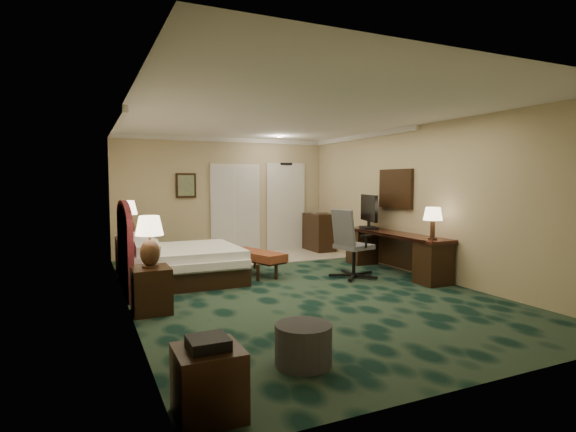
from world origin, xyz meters
name	(u,v)px	position (x,y,z in m)	size (l,w,h in m)	color
floor	(293,288)	(0.00, 0.00, 0.00)	(5.00, 7.50, 0.00)	black
ceiling	(293,116)	(0.00, 0.00, 2.70)	(5.00, 7.50, 0.00)	white
wall_back	(224,196)	(0.00, 3.75, 1.35)	(5.00, 0.00, 2.70)	tan
wall_front	(490,223)	(0.00, -3.75, 1.35)	(5.00, 0.00, 2.70)	tan
wall_left	(125,207)	(-2.50, 0.00, 1.35)	(0.00, 7.50, 2.70)	tan
wall_right	(418,200)	(2.50, 0.00, 1.35)	(0.00, 7.50, 2.70)	tan
crown_molding	(293,119)	(0.00, 0.00, 2.65)	(5.00, 7.50, 0.10)	silver
tile_patch	(274,256)	(0.90, 2.90, 0.01)	(3.20, 1.70, 0.01)	beige
headboard	(125,245)	(-2.44, 1.00, 0.70)	(0.12, 2.00, 1.40)	#4F171B
entry_door	(286,207)	(1.55, 3.72, 1.05)	(1.02, 0.06, 2.18)	silver
closet_doors	(235,209)	(0.25, 3.71, 1.05)	(1.20, 0.06, 2.10)	#B5B4B1
wall_art	(186,186)	(-0.90, 3.71, 1.60)	(0.45, 0.06, 0.55)	#4B6E5B
wall_mirror	(396,189)	(2.46, 0.60, 1.55)	(0.05, 0.95, 0.75)	white
bed	(184,264)	(-1.49, 1.19, 0.29)	(1.82, 1.69, 0.58)	white
nightstand_near	(151,290)	(-2.24, -0.46, 0.29)	(0.47, 0.54, 0.59)	black
nightstand_far	(131,255)	(-2.22, 2.41, 0.32)	(0.52, 0.59, 0.65)	black
lamp_near	(150,242)	(-2.25, -0.46, 0.92)	(0.35, 0.35, 0.67)	black
lamp_far	(127,219)	(-2.26, 2.47, 0.99)	(0.36, 0.36, 0.69)	black
bed_bench	(256,263)	(-0.17, 1.20, 0.21)	(0.44, 1.26, 0.43)	maroon
ottoman	(303,344)	(-1.20, -2.77, 0.19)	(0.53, 0.53, 0.38)	#2F2F35
side_table	(208,383)	(-2.24, -3.31, 0.25)	(0.47, 0.47, 0.51)	black
desk	(394,253)	(2.20, 0.30, 0.37)	(0.55, 2.58, 0.74)	black
tv	(369,212)	(2.17, 1.05, 1.08)	(0.07, 0.88, 0.68)	black
desk_lamp	(433,223)	(2.17, -0.74, 1.01)	(0.31, 0.31, 0.54)	black
desk_chair	(354,243)	(1.29, 0.24, 0.61)	(0.71, 0.66, 1.21)	#505152
minibar	(319,232)	(2.21, 3.20, 0.46)	(0.48, 0.86, 0.91)	black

